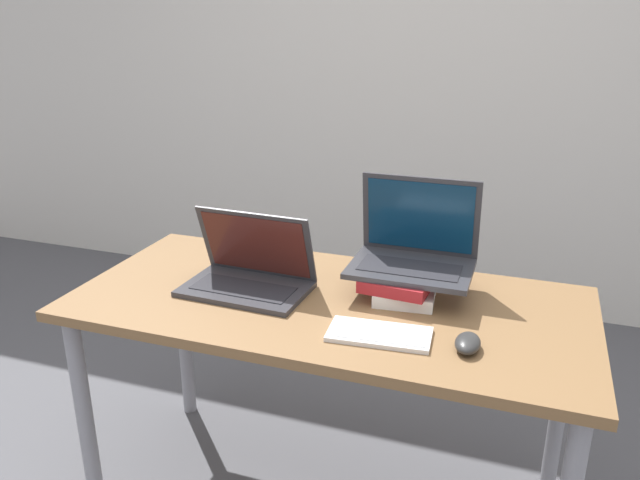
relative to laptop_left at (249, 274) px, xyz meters
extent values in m
cube|color=silver|center=(0.25, 1.69, 0.57)|extent=(8.00, 0.05, 2.70)
cube|color=brown|center=(0.25, 0.01, -0.06)|extent=(1.49, 0.69, 0.03)
cylinder|color=gray|center=(-0.43, -0.28, -0.43)|extent=(0.05, 0.05, 0.70)
cylinder|color=gray|center=(-0.43, 0.29, -0.43)|extent=(0.05, 0.05, 0.70)
cylinder|color=gray|center=(0.93, 0.29, -0.43)|extent=(0.05, 0.05, 0.70)
cube|color=#333338|center=(0.00, -0.03, -0.04)|extent=(0.38, 0.24, 0.02)
cube|color=#232328|center=(0.00, -0.04, -0.03)|extent=(0.31, 0.13, 0.00)
cube|color=#333338|center=(0.00, 0.05, 0.08)|extent=(0.37, 0.09, 0.22)
cube|color=#4C1E19|center=(0.00, 0.05, 0.08)|extent=(0.33, 0.08, 0.19)
cube|color=white|center=(0.45, 0.13, -0.03)|extent=(0.19, 0.28, 0.04)
cube|color=maroon|center=(0.44, 0.12, 0.01)|extent=(0.21, 0.27, 0.04)
cube|color=#333338|center=(0.46, 0.12, 0.03)|extent=(0.35, 0.25, 0.02)
cube|color=#232328|center=(0.46, 0.11, 0.04)|extent=(0.29, 0.13, 0.00)
cube|color=#333338|center=(0.46, 0.23, 0.16)|extent=(0.35, 0.04, 0.25)
cube|color=#0A2D4C|center=(0.46, 0.22, 0.16)|extent=(0.32, 0.03, 0.22)
cube|color=white|center=(0.44, -0.16, -0.04)|extent=(0.27, 0.15, 0.01)
cube|color=silver|center=(0.44, -0.16, -0.03)|extent=(0.25, 0.12, 0.00)
ellipsoid|color=#2D2D2D|center=(0.66, -0.15, -0.03)|extent=(0.06, 0.10, 0.04)
camera|label=1|loc=(0.77, -1.55, 0.73)|focal=35.00mm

